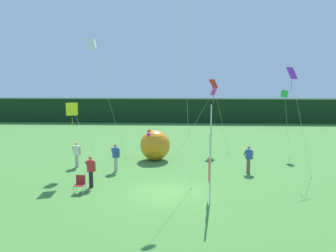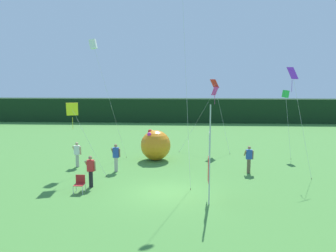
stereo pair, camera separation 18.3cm
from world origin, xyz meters
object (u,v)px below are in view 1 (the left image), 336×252
at_px(kite_magenta_diamond_3, 212,95).
at_px(person_mid_field, 249,159).
at_px(kite_purple_diamond_1, 293,79).
at_px(kite_red_diamond_2, 214,87).
at_px(person_far_right, 77,154).
at_px(person_near_banner, 91,171).
at_px(kite_white_box_0, 92,45).
at_px(banner_flag, 210,156).
at_px(kite_green_box_6, 284,94).
at_px(kite_yellow_diamond_4, 73,112).
at_px(person_far_left, 116,157).
at_px(folding_chair, 80,183).
at_px(inflatable_balloon, 155,145).

bearing_deg(kite_magenta_diamond_3, person_mid_field, -76.39).
bearing_deg(kite_purple_diamond_1, kite_red_diamond_2, 119.32).
height_order(person_mid_field, person_far_right, person_mid_field).
bearing_deg(person_near_banner, kite_red_diamond_2, 54.55).
bearing_deg(person_mid_field, kite_red_diamond_2, 102.06).
bearing_deg(kite_white_box_0, kite_magenta_diamond_3, 22.88).
height_order(person_near_banner, kite_magenta_diamond_3, kite_magenta_diamond_3).
relative_size(banner_flag, kite_white_box_0, 0.55).
distance_m(kite_red_diamond_2, kite_green_box_6, 5.41).
bearing_deg(banner_flag, kite_yellow_diamond_4, 153.34).
bearing_deg(person_far_left, folding_chair, -104.53).
xyz_separation_m(kite_white_box_0, kite_red_diamond_2, (8.81, 3.76, -3.00)).
bearing_deg(kite_yellow_diamond_4, person_far_left, 30.17).
relative_size(person_far_right, kite_red_diamond_2, 0.29).
bearing_deg(kite_magenta_diamond_3, kite_purple_diamond_1, -59.20).
relative_size(person_far_right, kite_magenta_diamond_3, 0.32).
bearing_deg(person_far_left, kite_magenta_diamond_3, 47.56).
distance_m(kite_white_box_0, kite_green_box_6, 14.59).
relative_size(person_near_banner, kite_green_box_6, 0.35).
distance_m(kite_magenta_diamond_3, kite_green_box_6, 5.53).
xyz_separation_m(kite_purple_diamond_1, kite_magenta_diamond_3, (-4.16, 6.98, -1.30)).
distance_m(person_far_right, kite_yellow_diamond_4, 3.77).
bearing_deg(kite_purple_diamond_1, folding_chair, -160.46).
relative_size(person_far_right, kite_purple_diamond_1, 0.25).
distance_m(banner_flag, person_mid_field, 5.96).
xyz_separation_m(person_mid_field, kite_green_box_6, (3.64, 5.67, 3.67)).
relative_size(folding_chair, kite_yellow_diamond_4, 0.20).
xyz_separation_m(kite_white_box_0, kite_yellow_diamond_4, (-0.03, -4.72, -4.21)).
distance_m(banner_flag, person_far_right, 10.26).
bearing_deg(kite_red_diamond_2, person_near_banner, -125.45).
bearing_deg(kite_red_diamond_2, person_far_right, -146.45).
distance_m(kite_purple_diamond_1, kite_red_diamond_2, 8.17).
relative_size(kite_white_box_0, kite_yellow_diamond_4, 1.93).
bearing_deg(folding_chair, kite_magenta_diamond_3, 55.91).
relative_size(kite_red_diamond_2, kite_green_box_6, 1.16).
bearing_deg(person_mid_field, kite_purple_diamond_1, 1.81).
distance_m(folding_chair, kite_red_diamond_2, 14.38).
bearing_deg(kite_yellow_diamond_4, kite_green_box_6, 26.44).
bearing_deg(person_far_left, kite_purple_diamond_1, 0.61).
bearing_deg(inflatable_balloon, folding_chair, -114.38).
bearing_deg(person_far_left, person_near_banner, -102.78).
bearing_deg(inflatable_balloon, kite_red_diamond_2, 42.46).
bearing_deg(person_near_banner, kite_magenta_diamond_3, 54.90).
bearing_deg(inflatable_balloon, person_near_banner, -114.91).
bearing_deg(folding_chair, banner_flag, -9.11).
height_order(person_mid_field, kite_red_diamond_2, kite_red_diamond_2).
xyz_separation_m(folding_chair, kite_green_box_6, (12.88, 9.74, 4.05)).
bearing_deg(inflatable_balloon, person_far_right, -156.40).
bearing_deg(kite_yellow_diamond_4, kite_white_box_0, 89.67).
relative_size(folding_chair, kite_magenta_diamond_3, 0.18).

